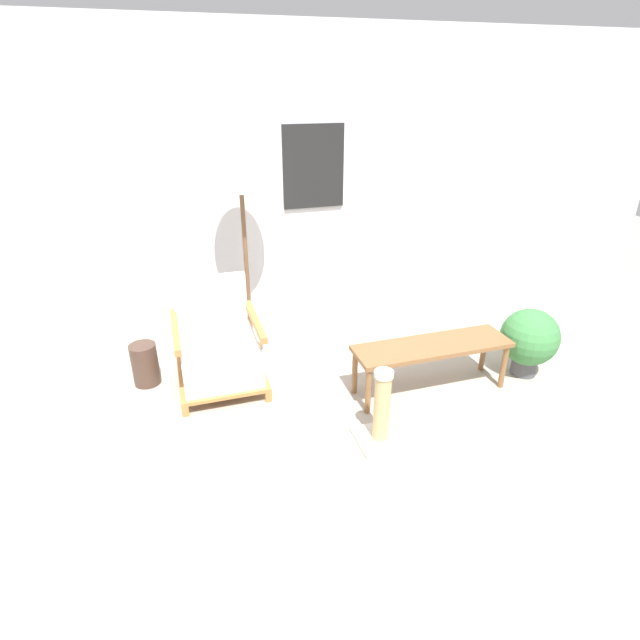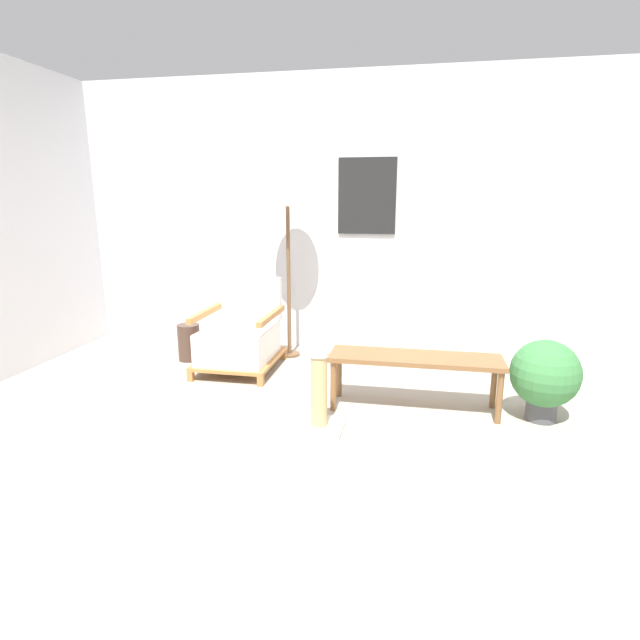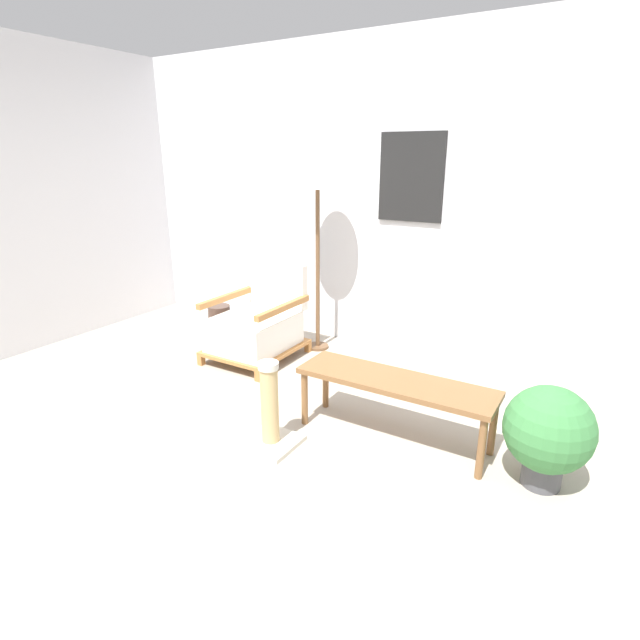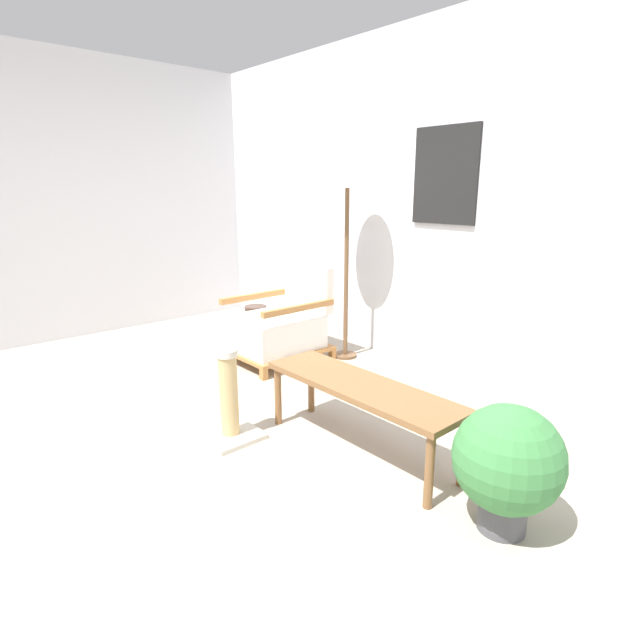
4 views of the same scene
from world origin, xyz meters
The scene contains 9 objects.
ground_plane centered at (0.00, 0.00, 0.00)m, with size 14.00×14.00×0.00m, color #A89E8E.
wall_back centered at (0.00, 2.14, 1.35)m, with size 8.00×0.09×2.70m.
wall_left centered at (-2.90, 0.50, 1.35)m, with size 0.06×8.00×2.70m.
armchair centered at (-0.97, 1.29, 0.29)m, with size 0.68×0.79×0.80m.
floor_lamp centered at (-0.63, 1.76, 1.51)m, with size 0.46×0.46×1.68m.
coffee_table centered at (0.60, 0.67, 0.36)m, with size 1.24×0.36×0.41m.
vase centered at (-1.55, 1.44, 0.18)m, with size 0.21×0.21×0.35m, color #473328.
potted_plant centered at (1.49, 0.65, 0.33)m, with size 0.47×0.47×0.58m.
scratching_post centered at (-0.02, 0.20, 0.21)m, with size 0.33×0.33×0.56m.
Camera 4 is at (2.38, -1.21, 1.46)m, focal length 28.00 mm.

